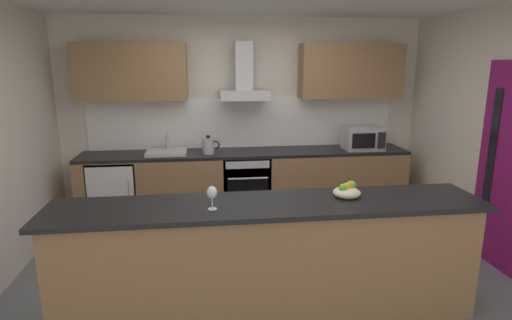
% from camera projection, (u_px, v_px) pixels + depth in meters
% --- Properties ---
extents(ground, '(5.78, 4.86, 0.02)m').
position_uv_depth(ground, '(264.00, 278.00, 4.05)').
color(ground, slate).
extents(wall_back, '(5.78, 0.12, 2.60)m').
position_uv_depth(wall_back, '(243.00, 117.00, 5.67)').
color(wall_back, silver).
rests_on(wall_back, ground).
extents(backsplash_tile, '(4.06, 0.02, 0.66)m').
position_uv_depth(backsplash_tile, '(244.00, 123.00, 5.61)').
color(backsplash_tile, white).
extents(counter_back, '(4.20, 0.60, 0.90)m').
position_uv_depth(counter_back, '(247.00, 185.00, 5.50)').
color(counter_back, olive).
rests_on(counter_back, ground).
extents(counter_island, '(3.39, 0.64, 0.97)m').
position_uv_depth(counter_island, '(269.00, 260.00, 3.33)').
color(counter_island, olive).
rests_on(counter_island, ground).
extents(upper_cabinets, '(4.15, 0.32, 0.70)m').
position_uv_depth(upper_cabinets, '(245.00, 71.00, 5.30)').
color(upper_cabinets, olive).
extents(side_door, '(0.08, 0.85, 2.05)m').
position_uv_depth(side_door, '(509.00, 169.00, 4.03)').
color(side_door, '#7A1456').
rests_on(side_door, ground).
extents(oven, '(0.60, 0.62, 0.80)m').
position_uv_depth(oven, '(245.00, 185.00, 5.47)').
color(oven, slate).
rests_on(oven, ground).
extents(refrigerator, '(0.58, 0.60, 0.85)m').
position_uv_depth(refrigerator, '(116.00, 192.00, 5.27)').
color(refrigerator, white).
rests_on(refrigerator, ground).
extents(microwave, '(0.50, 0.38, 0.30)m').
position_uv_depth(microwave, '(363.00, 138.00, 5.50)').
color(microwave, '#B7BABC').
rests_on(microwave, counter_back).
extents(sink, '(0.50, 0.40, 0.26)m').
position_uv_depth(sink, '(167.00, 152.00, 5.25)').
color(sink, silver).
rests_on(sink, counter_back).
extents(kettle, '(0.29, 0.15, 0.24)m').
position_uv_depth(kettle, '(208.00, 145.00, 5.25)').
color(kettle, '#B7BABC').
rests_on(kettle, counter_back).
extents(range_hood, '(0.62, 0.45, 0.72)m').
position_uv_depth(range_hood, '(244.00, 81.00, 5.28)').
color(range_hood, '#B7BABC').
extents(wine_glass, '(0.08, 0.08, 0.18)m').
position_uv_depth(wine_glass, '(212.00, 193.00, 3.05)').
color(wine_glass, silver).
rests_on(wine_glass, counter_island).
extents(fruit_bowl, '(0.22, 0.22, 0.13)m').
position_uv_depth(fruit_bowl, '(347.00, 191.00, 3.35)').
color(fruit_bowl, beige).
rests_on(fruit_bowl, counter_island).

